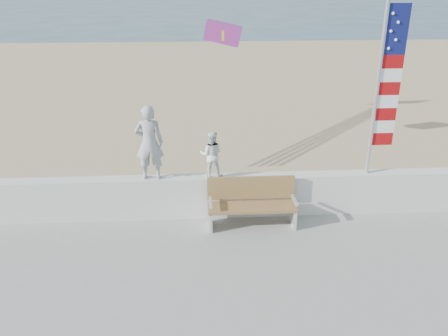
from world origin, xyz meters
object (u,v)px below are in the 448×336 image
at_px(bench, 252,202).
at_px(flag, 384,84).
at_px(adult, 149,143).
at_px(child, 211,154).

relative_size(bench, flag, 0.51).
bearing_deg(flag, bench, -170.19).
distance_m(adult, bench, 2.40).
height_order(bench, flag, flag).
distance_m(child, bench, 1.28).
bearing_deg(child, bench, 155.70).
distance_m(bench, flag, 3.52).
bearing_deg(flag, child, 180.00).
bearing_deg(bench, adult, 167.50).
relative_size(child, bench, 0.55).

